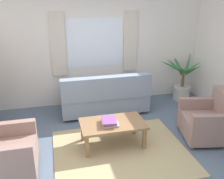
{
  "coord_description": "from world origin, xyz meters",
  "views": [
    {
      "loc": [
        -1.01,
        -3.4,
        2.49
      ],
      "look_at": [
        0.02,
        0.7,
        0.86
      ],
      "focal_mm": 39.81,
      "sensor_mm": 36.0,
      "label": 1
    }
  ],
  "objects": [
    {
      "name": "area_rug",
      "position": [
        0.0,
        0.0,
        0.01
      ],
      "size": [
        2.21,
        1.84,
        0.01
      ],
      "primitive_type": "cube",
      "color": "tan",
      "rests_on": "ground_plane"
    },
    {
      "name": "window_with_curtains",
      "position": [
        0.0,
        2.18,
        1.45
      ],
      "size": [
        1.98,
        0.07,
        1.4
      ],
      "color": "white"
    },
    {
      "name": "book_stack_on_table",
      "position": [
        -0.14,
        0.2,
        0.49
      ],
      "size": [
        0.3,
        0.36,
        0.09
      ],
      "color": "beige",
      "rests_on": "coffee_table"
    },
    {
      "name": "wall_back",
      "position": [
        0.0,
        2.26,
        1.3
      ],
      "size": [
        5.32,
        0.12,
        2.6
      ],
      "primitive_type": "cube",
      "color": "silver",
      "rests_on": "ground_plane"
    },
    {
      "name": "couch",
      "position": [
        0.06,
        1.54,
        0.37
      ],
      "size": [
        1.9,
        0.82,
        0.92
      ],
      "rotation": [
        0.0,
        0.0,
        3.14
      ],
      "color": "gray",
      "rests_on": "ground_plane"
    },
    {
      "name": "ground_plane",
      "position": [
        0.0,
        0.0,
        0.0
      ],
      "size": [
        6.24,
        6.24,
        0.0
      ],
      "primitive_type": "plane",
      "color": "slate"
    },
    {
      "name": "coffee_table",
      "position": [
        -0.08,
        0.24,
        0.38
      ],
      "size": [
        1.1,
        0.64,
        0.44
      ],
      "color": "olive",
      "rests_on": "ground_plane"
    },
    {
      "name": "potted_plant",
      "position": [
        2.09,
        1.81,
        0.48
      ],
      "size": [
        1.13,
        1.27,
        1.16
      ],
      "color": "#B7B2A8",
      "rests_on": "ground_plane"
    },
    {
      "name": "armchair_right",
      "position": [
        1.68,
        0.04,
        0.35
      ],
      "size": [
        0.98,
        0.99,
        0.88
      ],
      "rotation": [
        0.0,
        0.0,
        -1.78
      ],
      "color": "gray",
      "rests_on": "ground_plane"
    },
    {
      "name": "armchair_left",
      "position": [
        -1.8,
        -0.08,
        0.35
      ],
      "size": [
        0.82,
        0.84,
        0.88
      ],
      "rotation": [
        0.0,
        0.0,
        1.57
      ],
      "color": "gray",
      "rests_on": "ground_plane"
    }
  ]
}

